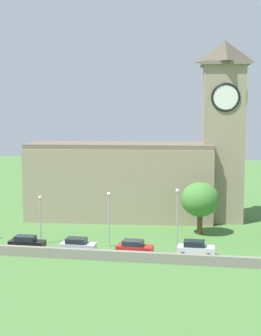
{
  "coord_description": "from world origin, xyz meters",
  "views": [
    {
      "loc": [
        10.59,
        -57.7,
        17.65
      ],
      "look_at": [
        -0.67,
        8.35,
        9.55
      ],
      "focal_mm": 53.96,
      "sensor_mm": 36.0,
      "label": 1
    }
  ],
  "objects_px": {
    "car_red": "(134,247)",
    "car_white": "(196,248)",
    "church": "(145,169)",
    "streetlamp_central": "(109,210)",
    "car_black": "(27,242)",
    "tree_riverside_west": "(200,200)",
    "car_silver": "(78,245)",
    "streetlamp_west_mid": "(40,212)",
    "streetlamp_east_mid": "(177,210)"
  },
  "relations": [
    {
      "from": "streetlamp_east_mid",
      "to": "tree_riverside_west",
      "type": "bearing_deg",
      "value": 73.95
    },
    {
      "from": "car_white",
      "to": "car_black",
      "type": "bearing_deg",
      "value": -178.89
    },
    {
      "from": "streetlamp_east_mid",
      "to": "streetlamp_west_mid",
      "type": "bearing_deg",
      "value": 179.59
    },
    {
      "from": "church",
      "to": "streetlamp_west_mid",
      "type": "bearing_deg",
      "value": -122.72
    },
    {
      "from": "car_black",
      "to": "tree_riverside_west",
      "type": "bearing_deg",
      "value": 27.54
    },
    {
      "from": "car_red",
      "to": "car_black",
      "type": "bearing_deg",
      "value": 179.4
    },
    {
      "from": "car_black",
      "to": "church",
      "type": "bearing_deg",
      "value": 58.48
    },
    {
      "from": "car_red",
      "to": "streetlamp_west_mid",
      "type": "xyz_separation_m",
      "value": [
        -12.68,
        2.59,
        3.41
      ]
    },
    {
      "from": "church",
      "to": "car_red",
      "type": "xyz_separation_m",
      "value": [
        1.53,
        -19.95,
        -7.13
      ]
    },
    {
      "from": "car_silver",
      "to": "car_white",
      "type": "xyz_separation_m",
      "value": [
        14.3,
        0.68,
        0.07
      ]
    },
    {
      "from": "streetlamp_west_mid",
      "to": "streetlamp_east_mid",
      "type": "xyz_separation_m",
      "value": [
        17.62,
        -0.13,
        0.82
      ]
    },
    {
      "from": "car_red",
      "to": "car_white",
      "type": "xyz_separation_m",
      "value": [
        7.3,
        0.55,
        0.07
      ]
    },
    {
      "from": "car_red",
      "to": "streetlamp_west_mid",
      "type": "bearing_deg",
      "value": 168.45
    },
    {
      "from": "church",
      "to": "streetlamp_east_mid",
      "type": "distance_m",
      "value": 18.86
    },
    {
      "from": "car_silver",
      "to": "car_red",
      "type": "xyz_separation_m",
      "value": [
        7.0,
        0.13,
        -0.0
      ]
    },
    {
      "from": "car_red",
      "to": "tree_riverside_west",
      "type": "distance_m",
      "value": 13.99
    },
    {
      "from": "car_red",
      "to": "car_silver",
      "type": "bearing_deg",
      "value": -178.93
    },
    {
      "from": "car_red",
      "to": "car_white",
      "type": "height_order",
      "value": "car_white"
    },
    {
      "from": "streetlamp_west_mid",
      "to": "car_black",
      "type": "bearing_deg",
      "value": -112.18
    },
    {
      "from": "streetlamp_east_mid",
      "to": "tree_riverside_west",
      "type": "xyz_separation_m",
      "value": [
        2.5,
        8.69,
        -0.19
      ]
    },
    {
      "from": "car_red",
      "to": "car_white",
      "type": "bearing_deg",
      "value": 4.3
    },
    {
      "from": "car_silver",
      "to": "streetlamp_west_mid",
      "type": "bearing_deg",
      "value": 154.4
    },
    {
      "from": "tree_riverside_west",
      "to": "church",
      "type": "bearing_deg",
      "value": 135.55
    },
    {
      "from": "streetlamp_central",
      "to": "tree_riverside_west",
      "type": "bearing_deg",
      "value": 36.61
    },
    {
      "from": "car_silver",
      "to": "streetlamp_west_mid",
      "type": "height_order",
      "value": "streetlamp_west_mid"
    },
    {
      "from": "church",
      "to": "car_red",
      "type": "bearing_deg",
      "value": -85.6
    },
    {
      "from": "streetlamp_central",
      "to": "car_silver",
      "type": "bearing_deg",
      "value": -137.58
    },
    {
      "from": "church",
      "to": "streetlamp_central",
      "type": "distance_m",
      "value": 17.53
    },
    {
      "from": "streetlamp_west_mid",
      "to": "church",
      "type": "bearing_deg",
      "value": 57.28
    },
    {
      "from": "streetlamp_central",
      "to": "church",
      "type": "bearing_deg",
      "value": 82.72
    },
    {
      "from": "car_black",
      "to": "streetlamp_west_mid",
      "type": "distance_m",
      "value": 4.35
    },
    {
      "from": "car_silver",
      "to": "car_red",
      "type": "distance_m",
      "value": 7.0
    },
    {
      "from": "car_black",
      "to": "streetlamp_central",
      "type": "xyz_separation_m",
      "value": [
        9.96,
        2.73,
        3.85
      ]
    },
    {
      "from": "car_red",
      "to": "car_white",
      "type": "distance_m",
      "value": 7.32
    },
    {
      "from": "car_black",
      "to": "tree_riverside_west",
      "type": "height_order",
      "value": "tree_riverside_west"
    },
    {
      "from": "car_white",
      "to": "tree_riverside_west",
      "type": "relative_size",
      "value": 0.59
    },
    {
      "from": "car_black",
      "to": "car_silver",
      "type": "xyz_separation_m",
      "value": [
        6.68,
        -0.27,
        0.04
      ]
    },
    {
      "from": "church",
      "to": "streetlamp_east_mid",
      "type": "xyz_separation_m",
      "value": [
        6.47,
        -17.48,
        -2.9
      ]
    },
    {
      "from": "tree_riverside_west",
      "to": "car_black",
      "type": "bearing_deg",
      "value": -152.46
    },
    {
      "from": "car_black",
      "to": "streetlamp_east_mid",
      "type": "xyz_separation_m",
      "value": [
        18.61,
        2.32,
        4.27
      ]
    },
    {
      "from": "car_silver",
      "to": "tree_riverside_west",
      "type": "bearing_deg",
      "value": 38.01
    },
    {
      "from": "streetlamp_east_mid",
      "to": "tree_riverside_west",
      "type": "relative_size",
      "value": 1.06
    },
    {
      "from": "car_silver",
      "to": "streetlamp_central",
      "type": "bearing_deg",
      "value": 42.42
    },
    {
      "from": "streetlamp_east_mid",
      "to": "car_silver",
      "type": "bearing_deg",
      "value": -167.73
    },
    {
      "from": "streetlamp_west_mid",
      "to": "car_white",
      "type": "bearing_deg",
      "value": -5.83
    },
    {
      "from": "car_black",
      "to": "streetlamp_west_mid",
      "type": "relative_size",
      "value": 0.71
    },
    {
      "from": "car_white",
      "to": "tree_riverside_west",
      "type": "xyz_separation_m",
      "value": [
        0.13,
        10.6,
        3.96
      ]
    },
    {
      "from": "car_silver",
      "to": "car_white",
      "type": "relative_size",
      "value": 1.0
    },
    {
      "from": "streetlamp_west_mid",
      "to": "car_silver",
      "type": "bearing_deg",
      "value": -25.6
    },
    {
      "from": "tree_riverside_west",
      "to": "car_silver",
      "type": "bearing_deg",
      "value": -141.99
    }
  ]
}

